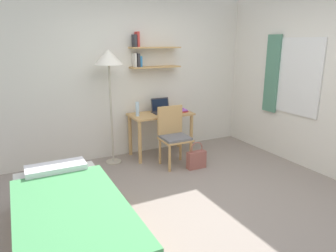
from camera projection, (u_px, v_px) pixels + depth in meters
ground_plane at (202, 202)px, 3.69m from camera, size 5.28×5.28×0.00m
wall_back at (137, 76)px, 5.08m from camera, size 4.40×0.27×2.60m
wall_right at (326, 83)px, 4.26m from camera, size 0.10×4.40×2.60m
bed at (71, 225)px, 2.81m from camera, size 0.93×2.05×0.54m
desk at (161, 121)px, 5.11m from camera, size 1.03×0.53×0.72m
desk_chair at (173, 134)px, 4.72m from camera, size 0.44×0.41×0.91m
standing_lamp at (109, 63)px, 4.49m from camera, size 0.43×0.43×1.76m
laptop at (161, 109)px, 5.14m from camera, size 0.33×0.24×0.23m
water_bottle at (137, 109)px, 4.86m from camera, size 0.06×0.06×0.23m
book_stack at (181, 110)px, 5.20m from camera, size 0.19×0.23×0.04m
handbag at (196, 159)px, 4.65m from camera, size 0.29×0.11×0.42m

